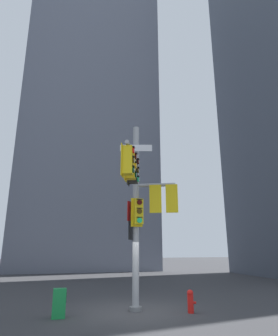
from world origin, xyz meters
name	(u,v)px	position (x,y,z in m)	size (l,w,h in m)	color
ground	(136,311)	(0.00, 0.00, 0.00)	(120.00, 120.00, 0.00)	#38383A
building_mid_block	(88,130)	(-0.24, 25.74, 17.81)	(15.36, 15.36, 35.61)	slate
signal_pole_assembly	(140,196)	(0.03, -0.58, 4.24)	(2.70, 2.79, 7.40)	#9EA0A3
fire_hydrant	(190,301)	(1.86, -0.84, 0.42)	(0.33, 0.23, 0.80)	red
newspaper_box	(59,303)	(-2.80, -0.44, 0.47)	(0.45, 0.36, 0.93)	#198C3F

